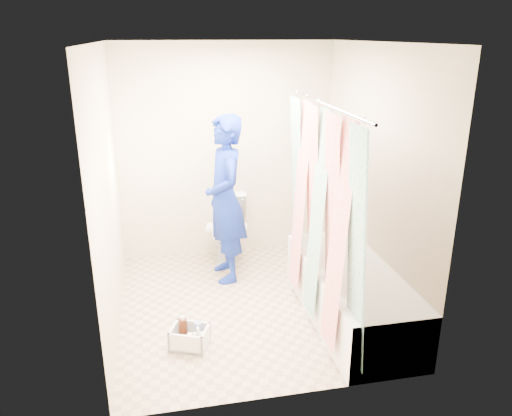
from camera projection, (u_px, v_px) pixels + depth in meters
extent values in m
plane|color=tan|center=(249.00, 305.00, 4.80)|extent=(2.60, 2.60, 0.00)
cube|color=silver|center=(248.00, 42.00, 4.00)|extent=(2.40, 2.60, 0.02)
cube|color=beige|center=(227.00, 153.00, 5.60)|extent=(2.40, 0.02, 2.40)
cube|color=beige|center=(286.00, 243.00, 3.20)|extent=(2.40, 0.02, 2.40)
cube|color=beige|center=(108.00, 194.00, 4.17)|extent=(0.02, 2.60, 2.40)
cube|color=beige|center=(375.00, 178.00, 4.62)|extent=(0.02, 2.60, 2.40)
cube|color=white|center=(351.00, 294.00, 4.48)|extent=(0.70, 1.75, 0.50)
cube|color=white|center=(352.00, 273.00, 4.41)|extent=(0.58, 1.63, 0.06)
cylinder|color=silver|center=(324.00, 104.00, 3.85)|extent=(0.02, 1.90, 0.02)
cube|color=white|center=(319.00, 217.00, 4.16)|extent=(0.06, 1.75, 1.80)
imported|color=white|center=(228.00, 229.00, 5.66)|extent=(0.57, 0.80, 0.73)
cube|color=white|center=(227.00, 227.00, 5.53)|extent=(0.48, 0.30, 0.03)
cylinder|color=black|center=(222.00, 195.00, 5.74)|extent=(0.04, 0.04, 0.22)
cylinder|color=orange|center=(222.00, 185.00, 5.70)|extent=(0.06, 0.06, 0.03)
cylinder|color=white|center=(234.00, 197.00, 5.74)|extent=(0.03, 0.03, 0.18)
imported|color=#102FA1|center=(225.00, 200.00, 5.08)|extent=(0.47, 0.67, 1.73)
cube|color=white|center=(190.00, 345.00, 4.15)|extent=(0.37, 0.33, 0.03)
cube|color=white|center=(174.00, 335.00, 4.16)|extent=(0.11, 0.23, 0.18)
cube|color=white|center=(206.00, 339.00, 4.10)|extent=(0.11, 0.23, 0.18)
cube|color=white|center=(185.00, 345.00, 4.03)|extent=(0.28, 0.13, 0.18)
cube|color=white|center=(194.00, 330.00, 4.23)|extent=(0.28, 0.13, 0.18)
cylinder|color=#441D0D|center=(183.00, 330.00, 4.17)|extent=(0.07, 0.07, 0.20)
cylinder|color=silver|center=(198.00, 332.00, 4.15)|extent=(0.06, 0.06, 0.18)
cylinder|color=#F6E3C0|center=(190.00, 340.00, 4.08)|extent=(0.04, 0.04, 0.13)
cylinder|color=#441D0D|center=(180.00, 343.00, 4.10)|extent=(0.06, 0.06, 0.06)
cylinder|color=gold|center=(179.00, 340.00, 4.09)|extent=(0.06, 0.06, 0.01)
imported|color=white|center=(198.00, 338.00, 4.06)|extent=(0.09, 0.09, 0.19)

